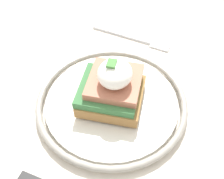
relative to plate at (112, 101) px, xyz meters
name	(u,v)px	position (x,y,z in m)	size (l,w,h in m)	color
dining_table	(88,137)	(0.00, -0.04, -0.12)	(1.07, 0.81, 0.73)	beige
plate	(112,101)	(0.00, 0.00, 0.00)	(0.23, 0.23, 0.02)	silver
sandwich	(113,86)	(0.00, 0.00, 0.03)	(0.09, 0.09, 0.08)	#9E703D
fork	(134,38)	(-0.17, 0.01, -0.01)	(0.05, 0.16, 0.00)	silver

